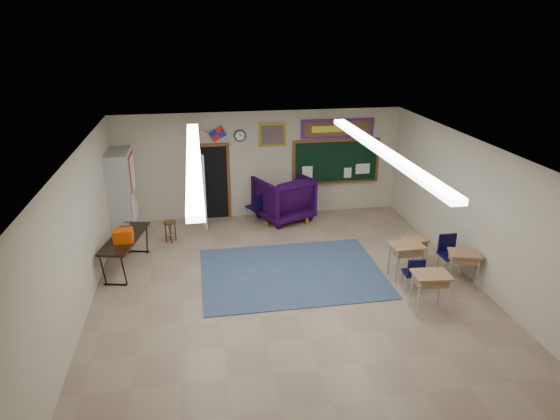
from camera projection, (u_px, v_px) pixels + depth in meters
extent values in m
plane|color=gray|center=(290.00, 292.00, 10.39)|extent=(9.00, 9.00, 0.00)
cube|color=#B5AB92|center=(260.00, 165.00, 14.00)|extent=(8.00, 0.04, 3.00)
cube|color=#B5AB92|center=(364.00, 374.00, 5.72)|extent=(8.00, 0.04, 3.00)
cube|color=#B5AB92|center=(78.00, 239.00, 9.23)|extent=(0.04, 9.00, 3.00)
cube|color=#B5AB92|center=(477.00, 213.00, 10.49)|extent=(0.04, 9.00, 3.00)
cube|color=white|center=(291.00, 151.00, 9.32)|extent=(8.00, 9.00, 0.04)
cube|color=#374A68|center=(292.00, 273.00, 11.16)|extent=(4.00, 3.00, 0.02)
cube|color=black|center=(211.00, 182.00, 13.93)|extent=(0.95, 0.04, 2.10)
cube|color=silver|center=(199.00, 189.00, 13.48)|extent=(0.35, 0.86, 2.05)
cube|color=brown|center=(336.00, 161.00, 14.32)|extent=(2.55, 0.05, 1.30)
cube|color=black|center=(336.00, 161.00, 14.31)|extent=(2.40, 0.03, 1.15)
cube|color=brown|center=(336.00, 182.00, 14.48)|extent=(2.40, 0.12, 0.04)
cube|color=#9F150D|center=(338.00, 129.00, 13.98)|extent=(2.10, 0.04, 0.55)
cube|color=brown|center=(338.00, 129.00, 13.97)|extent=(1.90, 0.03, 0.40)
cube|color=#A2881F|center=(272.00, 134.00, 13.73)|extent=(0.75, 0.05, 0.65)
cube|color=#A51466|center=(273.00, 135.00, 13.71)|extent=(0.62, 0.03, 0.52)
cylinder|color=black|center=(240.00, 136.00, 13.59)|extent=(0.32, 0.05, 0.32)
cylinder|color=white|center=(240.00, 136.00, 13.57)|extent=(0.26, 0.02, 0.26)
cube|color=#A4A39F|center=(122.00, 193.00, 12.96)|extent=(0.55, 1.25, 2.20)
imported|color=black|center=(283.00, 198.00, 13.99)|extent=(1.78, 1.80, 1.26)
cube|color=#966C45|center=(407.00, 245.00, 10.63)|extent=(0.70, 0.53, 0.05)
cube|color=brown|center=(407.00, 250.00, 10.67)|extent=(0.61, 0.45, 0.14)
cube|color=#966C45|center=(415.00, 239.00, 11.27)|extent=(0.63, 0.52, 0.04)
cube|color=brown|center=(414.00, 243.00, 11.30)|extent=(0.55, 0.44, 0.11)
cube|color=#966C45|center=(432.00, 275.00, 9.41)|extent=(0.72, 0.57, 0.05)
cube|color=brown|center=(431.00, 280.00, 9.45)|extent=(0.63, 0.48, 0.14)
cube|color=#966C45|center=(465.00, 253.00, 10.39)|extent=(0.76, 0.66, 0.04)
cube|color=brown|center=(464.00, 258.00, 10.43)|extent=(0.65, 0.56, 0.13)
cube|color=black|center=(125.00, 238.00, 11.14)|extent=(0.99, 1.93, 0.05)
cube|color=#DB5203|center=(123.00, 236.00, 10.85)|extent=(0.41, 0.31, 0.29)
cylinder|color=#472B15|center=(170.00, 222.00, 12.57)|extent=(0.31, 0.31, 0.04)
torus|color=#472B15|center=(171.00, 235.00, 12.69)|extent=(0.26, 0.26, 0.02)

